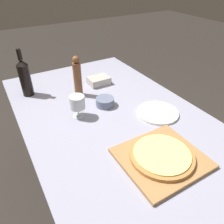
{
  "coord_description": "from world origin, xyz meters",
  "views": [
    {
      "loc": [
        -0.53,
        -0.82,
        1.51
      ],
      "look_at": [
        -0.03,
        0.03,
        0.84
      ],
      "focal_mm": 35.0,
      "sensor_mm": 36.0,
      "label": 1
    }
  ],
  "objects_px": {
    "pepper_mill": "(77,77)",
    "wine_glass": "(77,103)",
    "wine_bottle": "(25,77)",
    "small_bowl": "(105,102)",
    "pizza": "(162,155)"
  },
  "relations": [
    {
      "from": "wine_bottle",
      "to": "pepper_mill",
      "type": "distance_m",
      "value": 0.34
    },
    {
      "from": "wine_glass",
      "to": "pizza",
      "type": "bearing_deg",
      "value": -69.37
    },
    {
      "from": "wine_bottle",
      "to": "wine_glass",
      "type": "height_order",
      "value": "wine_bottle"
    },
    {
      "from": "pizza",
      "to": "wine_bottle",
      "type": "height_order",
      "value": "wine_bottle"
    },
    {
      "from": "pepper_mill",
      "to": "wine_glass",
      "type": "xyz_separation_m",
      "value": [
        -0.1,
        -0.23,
        -0.04
      ]
    },
    {
      "from": "wine_glass",
      "to": "small_bowl",
      "type": "bearing_deg",
      "value": 7.76
    },
    {
      "from": "pizza",
      "to": "small_bowl",
      "type": "height_order",
      "value": "small_bowl"
    },
    {
      "from": "pepper_mill",
      "to": "wine_glass",
      "type": "bearing_deg",
      "value": -113.92
    },
    {
      "from": "wine_bottle",
      "to": "wine_glass",
      "type": "xyz_separation_m",
      "value": [
        0.19,
        -0.4,
        -0.04
      ]
    },
    {
      "from": "pepper_mill",
      "to": "wine_bottle",
      "type": "bearing_deg",
      "value": 148.99
    },
    {
      "from": "wine_bottle",
      "to": "pepper_mill",
      "type": "bearing_deg",
      "value": -31.01
    },
    {
      "from": "wine_glass",
      "to": "wine_bottle",
      "type": "bearing_deg",
      "value": 115.1
    },
    {
      "from": "pizza",
      "to": "wine_glass",
      "type": "distance_m",
      "value": 0.54
    },
    {
      "from": "pizza",
      "to": "wine_glass",
      "type": "height_order",
      "value": "wine_glass"
    },
    {
      "from": "wine_bottle",
      "to": "small_bowl",
      "type": "bearing_deg",
      "value": -45.04
    }
  ]
}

